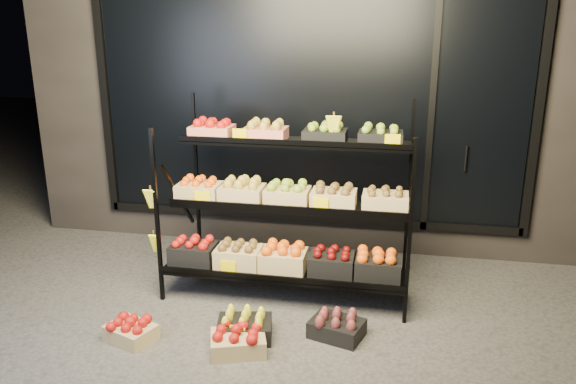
% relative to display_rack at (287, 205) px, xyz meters
% --- Properties ---
extents(ground, '(24.00, 24.00, 0.00)m').
position_rel_display_rack_xyz_m(ground, '(0.01, -0.60, -0.79)').
color(ground, '#514F4C').
rests_on(ground, ground).
extents(building, '(6.00, 2.08, 3.50)m').
position_rel_display_rack_xyz_m(building, '(0.01, 1.99, 0.96)').
color(building, '#2D2826').
rests_on(building, ground).
extents(display_rack, '(2.18, 1.02, 1.66)m').
position_rel_display_rack_xyz_m(display_rack, '(0.00, 0.00, 0.00)').
color(display_rack, black).
rests_on(display_rack, ground).
extents(tag_floor_a, '(0.13, 0.01, 0.12)m').
position_rel_display_rack_xyz_m(tag_floor_a, '(-0.18, -1.00, -0.73)').
color(tag_floor_a, '#F9DE00').
rests_on(tag_floor_a, ground).
extents(floor_crate_left, '(0.42, 0.37, 0.18)m').
position_rel_display_rack_xyz_m(floor_crate_left, '(-0.99, -1.07, -0.70)').
color(floor_crate_left, tan).
rests_on(floor_crate_left, ground).
extents(floor_crate_midleft, '(0.46, 0.37, 0.20)m').
position_rel_display_rack_xyz_m(floor_crate_midleft, '(-0.15, -0.88, -0.69)').
color(floor_crate_midleft, black).
rests_on(floor_crate_midleft, ground).
extents(floor_crate_midright, '(0.46, 0.40, 0.20)m').
position_rel_display_rack_xyz_m(floor_crate_midright, '(-0.15, -1.07, -0.69)').
color(floor_crate_midright, tan).
rests_on(floor_crate_midright, ground).
extents(floor_crate_right, '(0.45, 0.38, 0.20)m').
position_rel_display_rack_xyz_m(floor_crate_right, '(0.53, -0.73, -0.70)').
color(floor_crate_right, black).
rests_on(floor_crate_right, ground).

